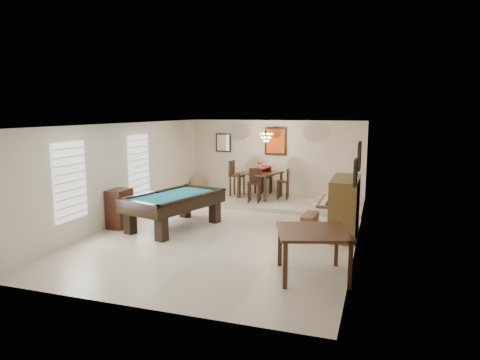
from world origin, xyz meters
The scene contains 26 objects.
ground_plane centered at (0.00, 0.00, -0.01)m, with size 6.00×9.00×0.02m, color beige.
wall_back centered at (0.00, 4.50, 1.30)m, with size 6.00×0.04×2.60m, color silver.
wall_front centered at (0.00, -4.50, 1.30)m, with size 6.00×0.04×2.60m, color silver.
wall_left centered at (-3.00, 0.00, 1.30)m, with size 0.04×9.00×2.60m, color silver.
wall_right centered at (3.00, 0.00, 1.30)m, with size 0.04×9.00×2.60m, color silver.
ceiling centered at (0.00, 0.00, 2.60)m, with size 6.00×9.00×0.04m, color white.
dining_step centered at (0.00, 3.25, 0.06)m, with size 6.00×2.50×0.12m, color beige.
window_left_front centered at (-2.97, -2.20, 1.40)m, with size 0.06×1.00×1.70m, color white.
window_left_rear centered at (-2.97, 0.60, 1.40)m, with size 0.06×1.00×1.70m, color white.
pool_table centered at (-1.43, -0.32, 0.42)m, with size 1.35×2.49×0.83m, color black, non-canonical shape.
square_table centered at (2.37, -2.46, 0.42)m, with size 1.23×1.23×0.85m, color black, non-canonical shape.
upright_piano centered at (2.52, 0.33, 0.69)m, with size 0.93×1.65×1.38m, color brown, non-canonical shape.
piano_bench centered at (1.86, 0.38, 0.22)m, with size 0.31×0.79×0.44m, color brown.
apothecary_chest centered at (-2.76, -0.71, 0.49)m, with size 0.43×0.65×0.97m, color black.
dining_table centered at (-0.27, 3.48, 0.60)m, with size 1.16×1.16×0.96m, color black, non-canonical shape.
flower_vase centered at (-0.27, 3.48, 1.19)m, with size 0.14×0.14×0.24m, color #A0220D, non-canonical shape.
dining_chair_south centered at (-0.24, 2.73, 0.64)m, with size 0.38×0.38×1.03m, color black, non-canonical shape.
dining_chair_north centered at (-0.24, 4.21, 0.61)m, with size 0.36×0.36×0.98m, color black, non-canonical shape.
dining_chair_west centered at (-1.06, 3.51, 0.70)m, with size 0.43×0.43×1.17m, color black, non-canonical shape.
dining_chair_east centered at (0.50, 3.46, 0.61)m, with size 0.36×0.36×0.98m, color black, non-canonical shape.
corner_bench centered at (-2.71, 4.05, 0.32)m, with size 0.36×0.45×0.41m, color tan.
chandelier centered at (0.00, 3.20, 2.20)m, with size 0.44×0.44×0.60m, color #FFE5B2, non-canonical shape.
back_painting centered at (0.00, 4.46, 1.90)m, with size 0.75×0.06×0.95m, color #D84C14.
back_mirror centered at (-1.90, 4.46, 1.80)m, with size 0.55×0.06×0.65m, color white.
right_picture_upper centered at (2.96, 0.30, 1.90)m, with size 0.06×0.55×0.65m, color slate.
right_picture_lower centered at (2.96, -1.00, 1.70)m, with size 0.06×0.45×0.55m, color gray.
Camera 1 is at (3.42, -9.73, 2.92)m, focal length 32.00 mm.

